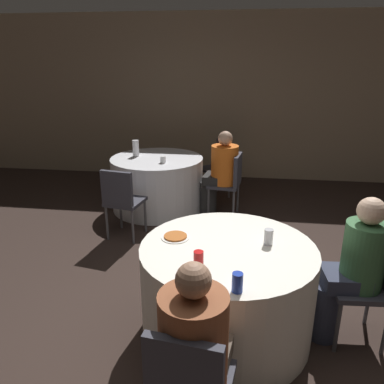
# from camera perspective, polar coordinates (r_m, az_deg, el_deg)

# --- Properties ---
(ground_plane) EXTENTS (16.00, 16.00, 0.00)m
(ground_plane) POSITION_cam_1_polar(r_m,az_deg,el_deg) (3.26, 3.45, -19.26)
(ground_plane) COLOR #332621
(wall_back) EXTENTS (16.00, 0.06, 2.80)m
(wall_back) POSITION_cam_1_polar(r_m,az_deg,el_deg) (6.70, 6.48, 13.91)
(wall_back) COLOR gray
(wall_back) RESTS_ON ground_plane
(table_near) EXTENTS (1.31, 1.31, 0.75)m
(table_near) POSITION_cam_1_polar(r_m,az_deg,el_deg) (2.98, 5.30, -14.69)
(table_near) COLOR white
(table_near) RESTS_ON ground_plane
(table_far) EXTENTS (1.29, 1.29, 0.75)m
(table_far) POSITION_cam_1_polar(r_m,az_deg,el_deg) (5.37, -5.28, 1.34)
(table_far) COLOR silver
(table_far) RESTS_ON ground_plane
(chair_near_east) EXTENTS (0.43, 0.42, 0.87)m
(chair_near_east) POSITION_cam_1_polar(r_m,az_deg,el_deg) (3.11, 25.79, -11.70)
(chair_near_east) COLOR #383842
(chair_near_east) RESTS_ON ground_plane
(chair_near_south) EXTENTS (0.45, 0.45, 0.87)m
(chair_near_south) POSITION_cam_1_polar(r_m,az_deg,el_deg) (2.08, -0.53, -27.14)
(chair_near_south) COLOR #383842
(chair_near_south) RESTS_ON ground_plane
(chair_far_east) EXTENTS (0.46, 0.46, 0.87)m
(chair_far_east) POSITION_cam_1_polar(r_m,az_deg,el_deg) (5.04, 5.91, 1.99)
(chair_far_east) COLOR #383842
(chair_far_east) RESTS_ON ground_plane
(chair_far_northeast) EXTENTS (0.56, 0.56, 0.87)m
(chair_far_northeast) POSITION_cam_1_polar(r_m,az_deg,el_deg) (5.82, 4.16, 4.44)
(chair_far_northeast) COLOR #383842
(chair_far_northeast) RESTS_ON ground_plane
(chair_far_south) EXTENTS (0.47, 0.47, 0.87)m
(chair_far_south) POSITION_cam_1_polar(r_m,az_deg,el_deg) (4.43, -10.71, -0.78)
(chair_far_south) COLOR #383842
(chair_far_south) RESTS_ON ground_plane
(person_green_jacket) EXTENTS (0.49, 0.31, 1.16)m
(person_green_jacket) POSITION_cam_1_polar(r_m,az_deg,el_deg) (3.03, 22.93, -11.13)
(person_green_jacket) COLOR #33384C
(person_green_jacket) RESTS_ON ground_plane
(person_floral_shirt) EXTENTS (0.38, 0.51, 1.16)m
(person_floral_shirt) POSITION_cam_1_polar(r_m,az_deg,el_deg) (2.14, 0.71, -23.05)
(person_floral_shirt) COLOR #4C4238
(person_floral_shirt) RESTS_ON ground_plane
(person_orange_shirt) EXTENTS (0.52, 0.39, 1.17)m
(person_orange_shirt) POSITION_cam_1_polar(r_m,az_deg,el_deg) (5.05, 4.23, 2.94)
(person_orange_shirt) COLOR #282828
(person_orange_shirt) RESTS_ON ground_plane
(pizza_plate_near) EXTENTS (0.22, 0.22, 0.02)m
(pizza_plate_near) POSITION_cam_1_polar(r_m,az_deg,el_deg) (2.91, -2.54, -6.80)
(pizza_plate_near) COLOR white
(pizza_plate_near) RESTS_ON table_near
(soda_can_silver) EXTENTS (0.07, 0.07, 0.12)m
(soda_can_silver) POSITION_cam_1_polar(r_m,az_deg,el_deg) (2.83, 11.59, -6.74)
(soda_can_silver) COLOR silver
(soda_can_silver) RESTS_ON table_near
(soda_can_red) EXTENTS (0.07, 0.07, 0.12)m
(soda_can_red) POSITION_cam_1_polar(r_m,az_deg,el_deg) (2.48, 1.00, -10.30)
(soda_can_red) COLOR red
(soda_can_red) RESTS_ON table_near
(soda_can_blue) EXTENTS (0.07, 0.07, 0.12)m
(soda_can_blue) POSITION_cam_1_polar(r_m,az_deg,el_deg) (2.27, 6.93, -13.53)
(soda_can_blue) COLOR #1E38A5
(soda_can_blue) RESTS_ON table_near
(bottle_far) EXTENTS (0.09, 0.09, 0.23)m
(bottle_far) POSITION_cam_1_polar(r_m,az_deg,el_deg) (5.37, -8.57, 6.61)
(bottle_far) COLOR white
(bottle_far) RESTS_ON table_far
(cup_far) EXTENTS (0.07, 0.07, 0.09)m
(cup_far) POSITION_cam_1_polar(r_m,az_deg,el_deg) (5.00, -4.45, 4.97)
(cup_far) COLOR white
(cup_far) RESTS_ON table_far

